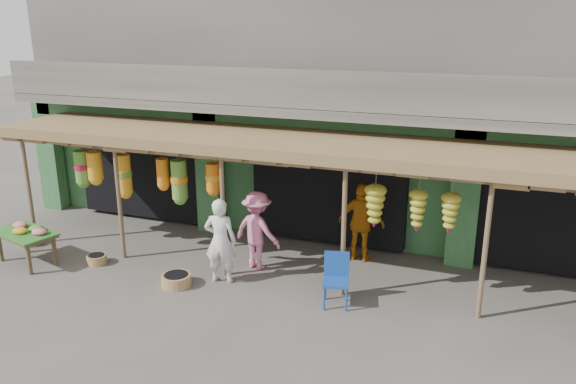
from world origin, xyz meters
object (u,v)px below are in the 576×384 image
(person_vendor, at_px, (362,223))
(person_front, at_px, (220,241))
(person_shopper, at_px, (257,230))
(flower_table, at_px, (26,233))
(blue_chair, at_px, (336,276))

(person_vendor, bearing_deg, person_front, 44.86)
(person_front, distance_m, person_shopper, 0.97)
(person_vendor, distance_m, person_shopper, 2.27)
(flower_table, height_order, person_vendor, person_vendor)
(flower_table, distance_m, blue_chair, 6.76)
(person_front, bearing_deg, blue_chair, 167.22)
(person_shopper, bearing_deg, blue_chair, 168.19)
(person_front, bearing_deg, flower_table, -2.50)
(flower_table, height_order, person_front, person_front)
(flower_table, xyz_separation_m, person_shopper, (4.74, 1.52, 0.16))
(person_front, bearing_deg, person_shopper, -126.53)
(flower_table, relative_size, blue_chair, 1.60)
(flower_table, height_order, blue_chair, blue_chair)
(person_front, xyz_separation_m, person_shopper, (0.41, 0.87, -0.04))
(flower_table, xyz_separation_m, person_front, (4.33, 0.65, 0.20))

